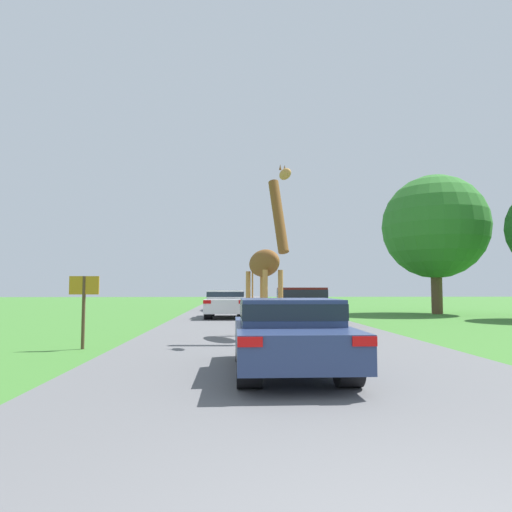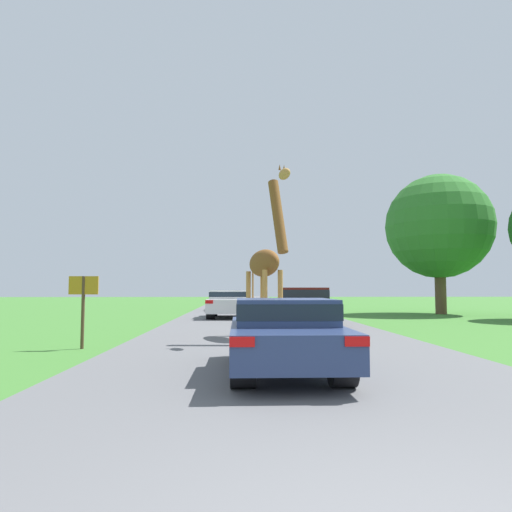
{
  "view_description": "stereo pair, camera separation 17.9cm",
  "coord_description": "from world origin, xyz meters",
  "views": [
    {
      "loc": [
        -1.17,
        -1.95,
        1.43
      ],
      "look_at": [
        -0.48,
        11.63,
        2.41
      ],
      "focal_mm": 32.0,
      "sensor_mm": 36.0,
      "label": 1
    },
    {
      "loc": [
        -1.0,
        -1.96,
        1.43
      ],
      "look_at": [
        -0.48,
        11.63,
        2.41
      ],
      "focal_mm": 32.0,
      "sensor_mm": 36.0,
      "label": 2
    }
  ],
  "objects": [
    {
      "name": "car_verge_right",
      "position": [
        3.05,
        24.77,
        0.67
      ],
      "size": [
        1.89,
        4.07,
        1.25
      ],
      "color": "#144C28",
      "rests_on": "ground"
    },
    {
      "name": "car_queue_right",
      "position": [
        -1.53,
        20.89,
        0.73
      ],
      "size": [
        1.97,
        4.08,
        1.35
      ],
      "color": "silver",
      "rests_on": "ground"
    },
    {
      "name": "sign_post",
      "position": [
        -4.73,
        9.19,
        1.21
      ],
      "size": [
        0.7,
        0.08,
        1.73
      ],
      "color": "#4C3823",
      "rests_on": "ground"
    },
    {
      "name": "tree_centre_back",
      "position": [
        10.55,
        23.73,
        5.01
      ],
      "size": [
        5.99,
        5.99,
        8.03
      ],
      "color": "brown",
      "rests_on": "ground"
    },
    {
      "name": "road",
      "position": [
        0.0,
        30.0,
        0.0
      ],
      "size": [
        8.05,
        120.0,
        0.0
      ],
      "color": "#5B5B5E",
      "rests_on": "ground"
    },
    {
      "name": "giraffe_near_road",
      "position": [
        -0.18,
        11.44,
        2.28
      ],
      "size": [
        1.27,
        2.74,
        4.86
      ],
      "rotation": [
        0.0,
        0.0,
        -2.81
      ],
      "color": "#B77F3D",
      "rests_on": "ground"
    },
    {
      "name": "car_lead_maroon",
      "position": [
        -0.21,
        5.93,
        0.69
      ],
      "size": [
        1.81,
        4.02,
        1.25
      ],
      "color": "navy",
      "rests_on": "ground"
    },
    {
      "name": "car_far_ahead",
      "position": [
        -1.67,
        29.24,
        0.73
      ],
      "size": [
        1.91,
        4.59,
        1.35
      ],
      "color": "gray",
      "rests_on": "ground"
    },
    {
      "name": "car_queue_left",
      "position": [
        1.57,
        16.23,
        0.78
      ],
      "size": [
        1.97,
        4.15,
        1.48
      ],
      "color": "#561914",
      "rests_on": "ground"
    }
  ]
}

